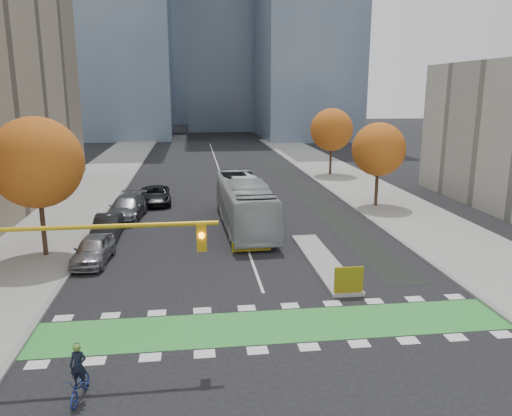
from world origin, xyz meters
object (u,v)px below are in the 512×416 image
object	(u,v)px
cyclist	(80,381)
parked_car_a	(93,249)
bus	(244,203)
tree_east_near	(379,149)
parked_car_c	(127,208)
hazard_board	(349,280)
tree_east_far	(332,130)
parked_car_b	(107,227)
parked_car_d	(156,195)
tree_west	(37,163)
traffic_signal_west	(57,258)

from	to	relation	value
cyclist	parked_car_a	bearing A→B (deg)	105.26
cyclist	bus	bearing A→B (deg)	76.37
tree_east_near	parked_car_a	size ratio (longest dim) A/B	1.56
parked_car_a	parked_car_c	bearing A→B (deg)	90.49
hazard_board	tree_east_far	world-z (taller)	tree_east_far
tree_east_near	tree_east_far	size ratio (longest dim) A/B	0.92
hazard_board	parked_car_b	size ratio (longest dim) A/B	0.31
parked_car_c	parked_car_d	xyz separation A→B (m)	(1.85, 5.00, -0.11)
tree_west	parked_car_c	bearing A→B (deg)	67.08
parked_car_b	bus	bearing A→B (deg)	8.79
hazard_board	tree_east_near	size ratio (longest dim) A/B	0.20
parked_car_d	hazard_board	bearing A→B (deg)	-68.57
cyclist	parked_car_b	bearing A→B (deg)	102.95
cyclist	hazard_board	bearing A→B (deg)	38.71
parked_car_a	parked_car_b	distance (m)	5.00
traffic_signal_west	tree_east_far	bearing A→B (deg)	62.05
tree_west	parked_car_b	xyz separation A→B (m)	(3.00, 3.64, -4.86)
parked_car_c	hazard_board	bearing A→B (deg)	-47.41
tree_east_far	traffic_signal_west	size ratio (longest dim) A/B	0.90
traffic_signal_west	parked_car_a	bearing A→B (deg)	95.48
parked_car_d	parked_car_b	bearing A→B (deg)	-108.70
bus	parked_car_c	size ratio (longest dim) A/B	2.12
traffic_signal_west	cyclist	size ratio (longest dim) A/B	4.44
tree_east_far	traffic_signal_west	xyz separation A→B (m)	(-20.43, -38.51, -1.21)
tree_east_near	parked_car_c	world-z (taller)	tree_east_near
parked_car_a	tree_east_near	bearing A→B (deg)	32.63
hazard_board	parked_car_c	world-z (taller)	parked_car_c
parked_car_a	parked_car_c	xyz separation A→B (m)	(0.65, 10.00, 0.08)
tree_east_near	bus	world-z (taller)	tree_east_near
parked_car_c	bus	bearing A→B (deg)	-16.30
hazard_board	parked_car_c	distance (m)	20.56
bus	cyclist	bearing A→B (deg)	-112.33
parked_car_b	parked_car_a	bearing A→B (deg)	-90.28
hazard_board	traffic_signal_west	bearing A→B (deg)	-158.45
parked_car_b	cyclist	bearing A→B (deg)	-84.04
cyclist	tree_west	bearing A→B (deg)	115.53
tree_west	parked_car_d	xyz separation A→B (m)	(5.50, 13.64, -4.87)
bus	parked_car_b	distance (m)	9.51
tree_east_far	parked_car_b	world-z (taller)	tree_east_far
hazard_board	parked_car_a	world-z (taller)	parked_car_a
parked_car_b	parked_car_c	xyz separation A→B (m)	(0.65, 5.00, 0.10)
tree_west	traffic_signal_west	distance (m)	13.25
parked_car_a	traffic_signal_west	bearing A→B (deg)	-80.30
bus	tree_east_far	bearing A→B (deg)	57.80
cyclist	parked_car_d	world-z (taller)	cyclist
cyclist	parked_car_c	size ratio (longest dim) A/B	0.32
tree_east_near	parked_car_d	bearing A→B (deg)	168.87
tree_east_far	parked_car_c	bearing A→B (deg)	-140.21
bus	traffic_signal_west	bearing A→B (deg)	-117.11
traffic_signal_west	parked_car_a	size ratio (longest dim) A/B	1.87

